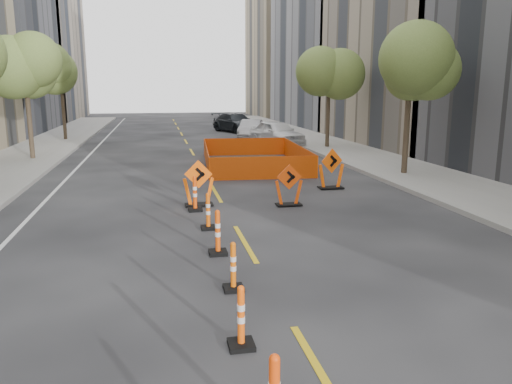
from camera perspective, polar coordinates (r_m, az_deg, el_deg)
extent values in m
plane|color=black|center=(8.70, 3.45, -13.72)|extent=(140.00, 140.00, 0.00)
cube|color=gray|center=(22.78, 17.87, 1.99)|extent=(4.00, 90.00, 0.15)
cube|color=gray|center=(65.23, -25.59, 16.24)|extent=(12.00, 20.00, 20.00)
cube|color=gray|center=(36.85, 20.72, 16.18)|extent=(12.00, 16.00, 14.00)
cube|color=gray|center=(51.81, 10.92, 18.58)|extent=(12.00, 18.00, 20.00)
cube|color=tan|center=(69.00, 4.92, 15.35)|extent=(12.00, 14.00, 16.00)
cylinder|color=#382B1E|center=(28.39, -24.38, 6.41)|extent=(0.24, 0.24, 3.15)
sphere|color=#52692D|center=(28.32, -24.90, 12.40)|extent=(2.80, 2.80, 2.80)
cylinder|color=#382B1E|center=(38.18, -21.08, 7.81)|extent=(0.24, 0.24, 3.15)
sphere|color=#52692D|center=(38.13, -21.42, 12.26)|extent=(2.80, 2.80, 2.80)
cylinder|color=#382B1E|center=(22.30, 16.76, 5.75)|extent=(0.24, 0.24, 3.15)
sphere|color=#52692D|center=(22.20, 17.23, 13.40)|extent=(2.80, 2.80, 2.80)
cylinder|color=#382B1E|center=(31.44, 8.19, 7.77)|extent=(0.24, 0.24, 3.15)
sphere|color=#52692D|center=(31.38, 8.35, 13.19)|extent=(2.80, 2.80, 2.80)
imported|color=white|center=(33.13, 2.38, 6.78)|extent=(3.31, 5.20, 1.65)
imported|color=#A9A8AD|center=(37.95, -0.58, 7.22)|extent=(2.71, 4.41, 1.37)
imported|color=black|center=(43.24, -2.32, 7.92)|extent=(4.09, 5.88, 1.58)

